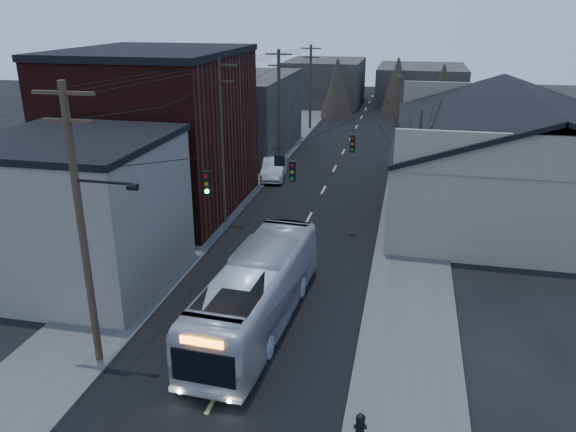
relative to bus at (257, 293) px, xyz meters
The scene contains 14 objects.
road_surface 23.26m from the bus, 90.45° to the left, with size 9.00×110.00×0.02m, color black.
sidewalk_left 24.20m from the bus, 106.07° to the left, with size 4.00×110.00×0.12m, color #474744.
sidewalk_right 24.10m from the bus, 74.77° to the left, with size 4.00×110.00×0.12m, color #474744.
building_clapboard 9.64m from the bus, 166.48° to the left, with size 8.00×8.00×7.00m, color slate.
building_brick 17.03m from the bus, 127.63° to the left, with size 10.00×12.00×10.00m, color black.
building_left_far 30.83m from the bus, 108.34° to the left, with size 9.00×14.00×7.00m, color #2D2824.
warehouse 22.30m from the bus, 54.86° to the left, with size 16.16×20.60×7.73m.
building_far_left 58.55m from the bus, 96.06° to the left, with size 10.00×12.00×6.00m, color #2D2824.
building_far_right 63.58m from the bus, 83.84° to the left, with size 12.00×14.00×5.00m, color #2D2824.
bare_tree 14.78m from the bus, 64.44° to the left, with size 0.40×0.40×7.20m, color black.
utility_lines 17.99m from the bus, 100.76° to the left, with size 11.24×45.28×10.50m.
bus is the anchor object (origin of this frame).
parked_car 21.92m from the bus, 101.81° to the left, with size 1.67×4.78×1.58m, color #B9BCC2.
fire_hydrant 7.70m from the bus, 50.10° to the right, with size 0.42×0.30×0.87m.
Camera 1 is at (5.88, -13.16, 12.65)m, focal length 35.00 mm.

